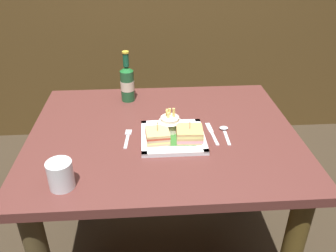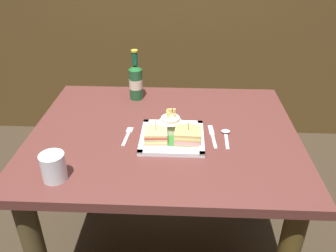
# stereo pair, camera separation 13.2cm
# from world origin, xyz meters

# --- Properties ---
(dining_table) EXTENTS (1.04, 0.84, 0.73)m
(dining_table) POSITION_xyz_m (0.00, 0.00, 0.59)
(dining_table) COLOR #5A2D28
(dining_table) RESTS_ON ground_plane
(square_plate) EXTENTS (0.24, 0.24, 0.02)m
(square_plate) POSITION_xyz_m (0.03, -0.06, 0.74)
(square_plate) COLOR white
(square_plate) RESTS_ON dining_table
(sandwich_half_left) EXTENTS (0.09, 0.09, 0.08)m
(sandwich_half_left) POSITION_xyz_m (-0.03, -0.08, 0.76)
(sandwich_half_left) COLOR tan
(sandwich_half_left) RESTS_ON square_plate
(sandwich_half_right) EXTENTS (0.10, 0.09, 0.08)m
(sandwich_half_right) POSITION_xyz_m (0.09, -0.08, 0.77)
(sandwich_half_right) COLOR tan
(sandwich_half_right) RESTS_ON square_plate
(fries_cup) EXTENTS (0.09, 0.09, 0.10)m
(fries_cup) POSITION_xyz_m (0.03, -0.01, 0.78)
(fries_cup) COLOR silver
(fries_cup) RESTS_ON square_plate
(beer_bottle) EXTENTS (0.06, 0.06, 0.23)m
(beer_bottle) POSITION_xyz_m (-0.15, 0.29, 0.82)
(beer_bottle) COLOR #20552E
(beer_bottle) RESTS_ON dining_table
(water_glass) EXTENTS (0.08, 0.08, 0.09)m
(water_glass) POSITION_xyz_m (-0.33, -0.31, 0.77)
(water_glass) COLOR silver
(water_glass) RESTS_ON dining_table
(fork) EXTENTS (0.03, 0.13, 0.00)m
(fork) POSITION_xyz_m (-0.14, -0.04, 0.73)
(fork) COLOR silver
(fork) RESTS_ON dining_table
(knife) EXTENTS (0.03, 0.17, 0.00)m
(knife) POSITION_xyz_m (0.19, -0.03, 0.73)
(knife) COLOR silver
(knife) RESTS_ON dining_table
(spoon) EXTENTS (0.04, 0.13, 0.01)m
(spoon) POSITION_xyz_m (0.24, -0.02, 0.74)
(spoon) COLOR silver
(spoon) RESTS_ON dining_table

